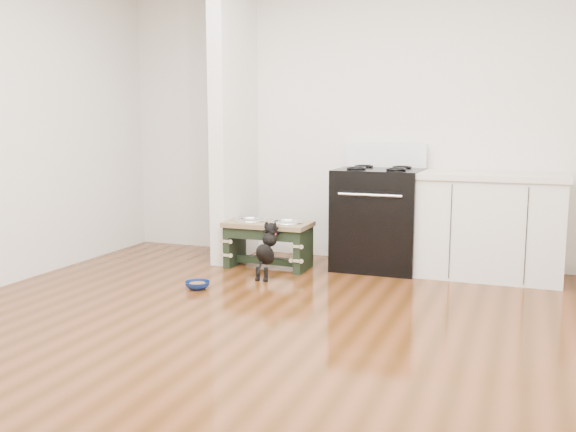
{
  "coord_description": "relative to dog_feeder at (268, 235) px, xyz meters",
  "views": [
    {
      "loc": [
        1.53,
        -3.58,
        1.36
      ],
      "look_at": [
        -0.34,
        1.37,
        0.57
      ],
      "focal_mm": 40.0,
      "sensor_mm": 36.0,
      "label": 1
    }
  ],
  "objects": [
    {
      "name": "ground",
      "position": [
        0.7,
        -1.81,
        -0.31
      ],
      "size": [
        5.0,
        5.0,
        0.0
      ],
      "primitive_type": "plane",
      "color": "#43230C",
      "rests_on": "ground"
    },
    {
      "name": "room_shell",
      "position": [
        0.7,
        -1.81,
        1.31
      ],
      "size": [
        5.0,
        5.0,
        5.0
      ],
      "color": "silver",
      "rests_on": "ground"
    },
    {
      "name": "partition_wall",
      "position": [
        -0.47,
        0.29,
        1.04
      ],
      "size": [
        0.15,
        0.8,
        2.7
      ],
      "primitive_type": "cube",
      "color": "silver",
      "rests_on": "ground"
    },
    {
      "name": "oven_range",
      "position": [
        0.95,
        0.35,
        0.17
      ],
      "size": [
        0.76,
        0.69,
        1.14
      ],
      "color": "black",
      "rests_on": "ground"
    },
    {
      "name": "cabinet_run",
      "position": [
        1.93,
        0.37,
        0.15
      ],
      "size": [
        1.24,
        0.64,
        0.91
      ],
      "color": "silver",
      "rests_on": "ground"
    },
    {
      "name": "dog_feeder",
      "position": [
        0.0,
        0.0,
        0.0
      ],
      "size": [
        0.79,
        0.42,
        0.45
      ],
      "color": "black",
      "rests_on": "ground"
    },
    {
      "name": "puppy",
      "position": [
        0.14,
        -0.36,
        -0.04
      ],
      "size": [
        0.14,
        0.4,
        0.48
      ],
      "color": "black",
      "rests_on": "ground"
    },
    {
      "name": "floor_bowl",
      "position": [
        -0.25,
        -0.91,
        -0.27
      ],
      "size": [
        0.2,
        0.2,
        0.06
      ],
      "rotation": [
        0.0,
        0.0,
        -0.0
      ],
      "color": "#0C1D54",
      "rests_on": "ground"
    }
  ]
}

